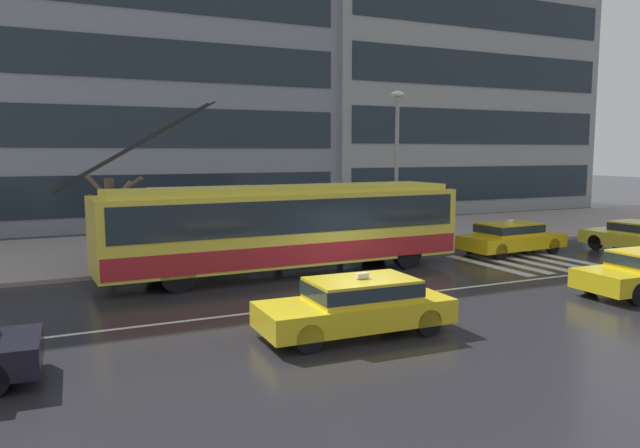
{
  "coord_description": "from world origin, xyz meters",
  "views": [
    {
      "loc": [
        -9.01,
        -15.59,
        4.1
      ],
      "look_at": [
        -0.11,
        3.22,
        1.61
      ],
      "focal_mm": 34.01,
      "sensor_mm": 36.0,
      "label": 1
    }
  ],
  "objects_px": {
    "taxi_ahead_of_bus": "(511,236)",
    "pedestrian_approaching_curb": "(280,212)",
    "pedestrian_walking_past": "(340,225)",
    "trolleybus": "(286,226)",
    "taxi_oncoming_near": "(357,304)",
    "pedestrian_at_shelter": "(381,226)",
    "street_lamp": "(397,156)",
    "bus_shelter": "(206,204)",
    "street_tree_bare": "(111,213)"
  },
  "relations": [
    {
      "from": "taxi_ahead_of_bus",
      "to": "bus_shelter",
      "type": "distance_m",
      "value": 12.18
    },
    {
      "from": "trolleybus",
      "to": "pedestrian_walking_past",
      "type": "relative_size",
      "value": 8.26
    },
    {
      "from": "street_lamp",
      "to": "street_tree_bare",
      "type": "xyz_separation_m",
      "value": [
        -10.89,
        1.88,
        -2.03
      ]
    },
    {
      "from": "taxi_ahead_of_bus",
      "to": "pedestrian_walking_past",
      "type": "height_order",
      "value": "pedestrian_walking_past"
    },
    {
      "from": "trolleybus",
      "to": "pedestrian_approaching_curb",
      "type": "xyz_separation_m",
      "value": [
        1.2,
        3.54,
        0.09
      ]
    },
    {
      "from": "bus_shelter",
      "to": "pedestrian_approaching_curb",
      "type": "bearing_deg",
      "value": 4.61
    },
    {
      "from": "taxi_ahead_of_bus",
      "to": "taxi_oncoming_near",
      "type": "bearing_deg",
      "value": -147.6
    },
    {
      "from": "taxi_oncoming_near",
      "to": "pedestrian_approaching_curb",
      "type": "relative_size",
      "value": 2.28
    },
    {
      "from": "taxi_ahead_of_bus",
      "to": "pedestrian_at_shelter",
      "type": "height_order",
      "value": "pedestrian_at_shelter"
    },
    {
      "from": "bus_shelter",
      "to": "pedestrian_approaching_curb",
      "type": "distance_m",
      "value": 3.11
    },
    {
      "from": "taxi_oncoming_near",
      "to": "street_tree_bare",
      "type": "relative_size",
      "value": 1.4
    },
    {
      "from": "bus_shelter",
      "to": "taxi_ahead_of_bus",
      "type": "bearing_deg",
      "value": -16.71
    },
    {
      "from": "pedestrian_approaching_curb",
      "to": "street_lamp",
      "type": "xyz_separation_m",
      "value": [
        4.56,
        -1.33,
        2.21
      ]
    },
    {
      "from": "pedestrian_approaching_curb",
      "to": "pedestrian_walking_past",
      "type": "xyz_separation_m",
      "value": [
        2.52,
        -0.33,
        -0.63
      ]
    },
    {
      "from": "pedestrian_approaching_curb",
      "to": "pedestrian_walking_past",
      "type": "bearing_deg",
      "value": -7.37
    },
    {
      "from": "taxi_oncoming_near",
      "to": "street_tree_bare",
      "type": "distance_m",
      "value": 11.91
    },
    {
      "from": "taxi_ahead_of_bus",
      "to": "pedestrian_walking_past",
      "type": "relative_size",
      "value": 2.77
    },
    {
      "from": "bus_shelter",
      "to": "street_lamp",
      "type": "height_order",
      "value": "street_lamp"
    },
    {
      "from": "taxi_ahead_of_bus",
      "to": "street_tree_bare",
      "type": "bearing_deg",
      "value": 163.95
    },
    {
      "from": "street_tree_bare",
      "to": "street_lamp",
      "type": "bearing_deg",
      "value": -9.79
    },
    {
      "from": "pedestrian_walking_past",
      "to": "street_lamp",
      "type": "xyz_separation_m",
      "value": [
        2.04,
        -1.01,
        2.84
      ]
    },
    {
      "from": "bus_shelter",
      "to": "street_tree_bare",
      "type": "xyz_separation_m",
      "value": [
        -3.26,
        0.79,
        -0.26
      ]
    },
    {
      "from": "trolleybus",
      "to": "pedestrian_approaching_curb",
      "type": "relative_size",
      "value": 6.88
    },
    {
      "from": "street_lamp",
      "to": "trolleybus",
      "type": "bearing_deg",
      "value": -159.0
    },
    {
      "from": "pedestrian_at_shelter",
      "to": "pedestrian_walking_past",
      "type": "relative_size",
      "value": 1.04
    },
    {
      "from": "taxi_ahead_of_bus",
      "to": "pedestrian_approaching_curb",
      "type": "relative_size",
      "value": 2.31
    },
    {
      "from": "trolleybus",
      "to": "street_lamp",
      "type": "distance_m",
      "value": 6.58
    },
    {
      "from": "taxi_ahead_of_bus",
      "to": "pedestrian_walking_past",
      "type": "xyz_separation_m",
      "value": [
        -6.0,
        3.4,
        0.39
      ]
    },
    {
      "from": "taxi_ahead_of_bus",
      "to": "street_tree_bare",
      "type": "distance_m",
      "value": 15.49
    },
    {
      "from": "bus_shelter",
      "to": "street_lamp",
      "type": "relative_size",
      "value": 0.63
    },
    {
      "from": "street_tree_bare",
      "to": "pedestrian_approaching_curb",
      "type": "bearing_deg",
      "value": -4.93
    },
    {
      "from": "taxi_oncoming_near",
      "to": "pedestrian_approaching_curb",
      "type": "height_order",
      "value": "pedestrian_approaching_curb"
    },
    {
      "from": "pedestrian_walking_past",
      "to": "street_lamp",
      "type": "distance_m",
      "value": 3.64
    },
    {
      "from": "pedestrian_walking_past",
      "to": "taxi_ahead_of_bus",
      "type": "bearing_deg",
      "value": -29.56
    },
    {
      "from": "taxi_oncoming_near",
      "to": "taxi_ahead_of_bus",
      "type": "height_order",
      "value": "same"
    },
    {
      "from": "bus_shelter",
      "to": "pedestrian_at_shelter",
      "type": "height_order",
      "value": "bus_shelter"
    },
    {
      "from": "trolleybus",
      "to": "pedestrian_approaching_curb",
      "type": "distance_m",
      "value": 3.74
    },
    {
      "from": "taxi_ahead_of_bus",
      "to": "pedestrian_approaching_curb",
      "type": "xyz_separation_m",
      "value": [
        -8.52,
        3.73,
        1.02
      ]
    },
    {
      "from": "pedestrian_walking_past",
      "to": "street_tree_bare",
      "type": "xyz_separation_m",
      "value": [
        -8.85,
        0.87,
        0.81
      ]
    },
    {
      "from": "trolleybus",
      "to": "taxi_oncoming_near",
      "type": "distance_m",
      "value": 7.23
    },
    {
      "from": "taxi_ahead_of_bus",
      "to": "street_tree_bare",
      "type": "relative_size",
      "value": 1.42
    },
    {
      "from": "trolleybus",
      "to": "pedestrian_at_shelter",
      "type": "distance_m",
      "value": 5.35
    },
    {
      "from": "bus_shelter",
      "to": "pedestrian_at_shelter",
      "type": "distance_m",
      "value": 7.0
    },
    {
      "from": "taxi_ahead_of_bus",
      "to": "street_lamp",
      "type": "bearing_deg",
      "value": 148.84
    },
    {
      "from": "trolleybus",
      "to": "pedestrian_walking_past",
      "type": "distance_m",
      "value": 4.94
    },
    {
      "from": "taxi_oncoming_near",
      "to": "pedestrian_approaching_curb",
      "type": "bearing_deg",
      "value": 77.57
    },
    {
      "from": "taxi_oncoming_near",
      "to": "street_lamp",
      "type": "xyz_separation_m",
      "value": [
        6.9,
        9.28,
        3.23
      ]
    },
    {
      "from": "taxi_ahead_of_bus",
      "to": "street_lamp",
      "type": "relative_size",
      "value": 0.7
    },
    {
      "from": "pedestrian_at_shelter",
      "to": "street_lamp",
      "type": "bearing_deg",
      "value": 13.6
    },
    {
      "from": "taxi_oncoming_near",
      "to": "pedestrian_at_shelter",
      "type": "height_order",
      "value": "pedestrian_at_shelter"
    }
  ]
}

